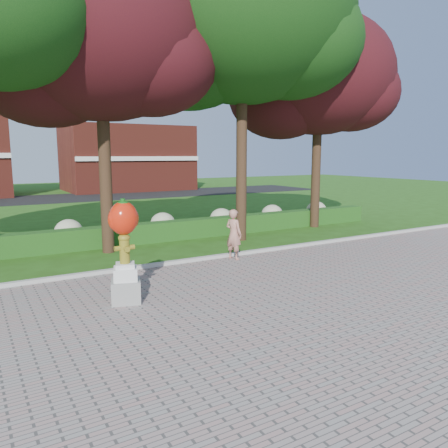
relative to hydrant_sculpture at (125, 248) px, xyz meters
name	(u,v)px	position (x,y,z in m)	size (l,w,h in m)	color
ground	(242,285)	(3.23, -0.18, -1.37)	(100.00, 100.00, 0.00)	#264E13
walkway	(352,336)	(3.23, -4.18, -1.35)	(40.00, 14.00, 0.04)	gray
curb	(193,260)	(3.23, 2.82, -1.29)	(40.00, 0.18, 0.15)	#ADADA5
lawn_hedge	(150,232)	(3.23, 6.82, -0.97)	(24.00, 0.70, 0.80)	#174814
hydrangea_row	(154,224)	(3.80, 7.82, -0.82)	(20.10, 1.10, 0.99)	#B9BC8F
street	(57,198)	(3.23, 27.82, -1.36)	(50.00, 8.00, 0.02)	black
building_right	(127,158)	(11.23, 33.82, 1.83)	(12.00, 8.00, 6.40)	maroon
tree_mid_left	(96,45)	(1.12, 5.90, 5.93)	(8.25, 7.04, 10.69)	black
tree_mid_right	(238,24)	(6.61, 5.41, 7.26)	(9.75, 8.32, 12.64)	black
tree_far_right	(316,82)	(11.63, 6.40, 5.60)	(7.88, 6.72, 10.21)	black
hydrant_sculpture	(125,248)	(0.00, 0.00, 0.00)	(0.85, 0.85, 2.51)	gray
woman	(234,234)	(4.55, 2.42, -0.47)	(0.63, 0.41, 1.72)	tan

